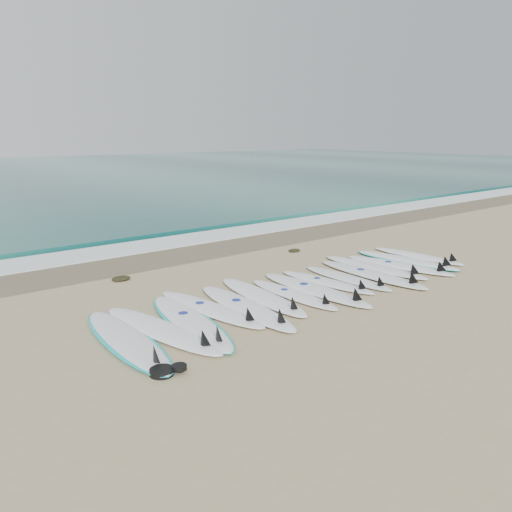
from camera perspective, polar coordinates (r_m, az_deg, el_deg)
ground at (r=9.98m, az=6.01°, el=-3.81°), size 120.00×120.00×0.00m
wet_sand_band at (r=13.10m, az=-6.61°, el=0.51°), size 120.00×1.80×0.01m
foam_band at (r=14.28m, az=-9.60°, el=1.59°), size 120.00×1.40×0.04m
wave_crest at (r=15.58m, az=-12.29°, el=2.61°), size 120.00×1.00×0.10m
surfboard_0 at (r=7.70m, az=-14.48°, el=-9.30°), size 0.84×2.89×0.36m
surfboard_1 at (r=7.92m, az=-10.55°, el=-8.33°), size 1.01×2.88×0.36m
surfboard_2 at (r=8.21m, az=-7.46°, el=-7.44°), size 1.09×2.96×0.37m
surfboard_3 at (r=8.72m, az=-5.03°, el=-6.05°), size 0.89×2.71×0.34m
surfboard_4 at (r=8.75m, az=-1.01°, el=-5.90°), size 0.80×2.89×0.37m
surfboard_5 at (r=9.31m, az=0.84°, el=-4.66°), size 0.81×2.76×0.35m
surfboard_6 at (r=9.49m, az=4.44°, el=-4.40°), size 0.49×2.33×0.30m
surfboard_7 at (r=9.78m, az=6.98°, el=-3.83°), size 0.65×2.85×0.36m
surfboard_8 at (r=10.33m, az=8.28°, el=-2.97°), size 0.76×2.36×0.30m
surfboard_9 at (r=10.67m, az=10.59°, el=-2.52°), size 0.50×2.34×0.30m
surfboard_10 at (r=11.03m, az=13.32°, el=-2.05°), size 0.61×2.85×0.36m
surfboard_11 at (r=11.63m, az=13.61°, el=-1.25°), size 0.75×2.78×0.35m
surfboard_12 at (r=11.94m, az=16.29°, el=-1.04°), size 0.99×2.71×0.34m
surfboard_13 at (r=12.50m, az=16.94°, el=-0.47°), size 0.95×2.74×0.34m
surfboard_14 at (r=12.99m, az=18.22°, el=-0.00°), size 0.66×2.48×0.31m
seaweed_near at (r=10.90m, az=-15.18°, el=-2.49°), size 0.40×0.31×0.08m
seaweed_far at (r=13.07m, az=4.41°, el=0.65°), size 0.34×0.27×0.07m
leash_coil at (r=6.69m, az=-10.27°, el=-12.77°), size 0.46×0.36×0.11m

